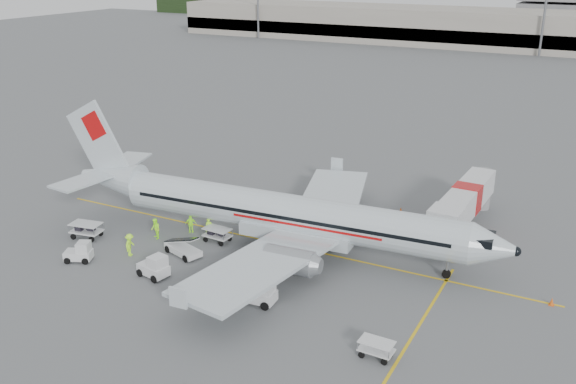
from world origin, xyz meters
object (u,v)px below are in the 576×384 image
object	(u,v)px
aircraft	(288,188)
jet_bridge	(465,207)
tug_fore	(258,291)
tug_mid	(153,265)
tug_aft	(78,252)
belt_loader	(183,241)

from	to	relation	value
aircraft	jet_bridge	bearing A→B (deg)	38.26
tug_fore	tug_mid	bearing A→B (deg)	177.60
jet_bridge	tug_mid	size ratio (longest dim) A/B	6.51
jet_bridge	tug_aft	size ratio (longest dim) A/B	7.32
jet_bridge	tug_mid	distance (m)	26.48
aircraft	tug_aft	xyz separation A→B (m)	(-13.27, -9.47, -4.35)
belt_loader	tug_aft	xyz separation A→B (m)	(-6.49, -4.60, -0.40)
jet_bridge	aircraft	bearing A→B (deg)	-135.62
jet_bridge	tug_mid	xyz separation A→B (m)	(-18.11, -19.30, -1.08)
tug_mid	tug_fore	bearing A→B (deg)	12.03
tug_fore	aircraft	bearing A→B (deg)	100.58
belt_loader	tug_mid	world-z (taller)	belt_loader
aircraft	tug_mid	xyz separation A→B (m)	(-6.53, -8.81, -4.25)
tug_fore	tug_mid	world-z (taller)	tug_fore
jet_bridge	tug_aft	world-z (taller)	jet_bridge
tug_aft	jet_bridge	bearing A→B (deg)	14.35
tug_aft	tug_mid	bearing A→B (deg)	-18.83
tug_fore	jet_bridge	bearing A→B (deg)	60.00
aircraft	tug_aft	world-z (taller)	aircraft
aircraft	belt_loader	world-z (taller)	aircraft
aircraft	tug_aft	bearing A→B (deg)	-148.39
jet_bridge	tug_aft	bearing A→B (deg)	-139.01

